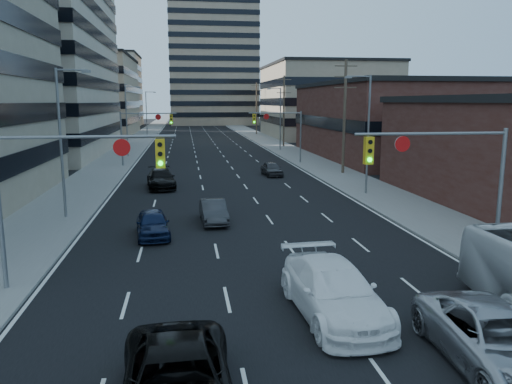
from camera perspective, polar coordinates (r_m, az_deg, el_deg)
The scene contains 27 objects.
road_surface at distance 141.28m, azimuth -6.88°, elevation 7.37°, with size 18.00×300.00×0.02m, color black.
sidewalk_left at distance 141.49m, azimuth -11.58°, elevation 7.27°, with size 5.00×300.00×0.15m, color slate.
sidewalk_right at distance 142.00m, azimuth -2.20°, elevation 7.48°, with size 5.00×300.00×0.15m, color slate.
office_left_far at distance 113.01m, azimuth -19.05°, elevation 10.23°, with size 20.00×30.00×16.00m, color gray.
storefront_right_mid at distance 66.89m, azimuth 16.01°, elevation 7.71°, with size 20.00×30.00×9.00m, color #472119.
office_right_far at distance 102.99m, azimuth 7.88°, elevation 10.17°, with size 22.00×28.00×14.00m, color gray.
apartment_tower at distance 162.81m, azimuth -5.06°, elevation 18.02°, with size 26.00×26.00×58.00m, color gray.
bg_block_left at distance 153.12m, azimuth -17.78°, elevation 10.93°, with size 24.00×24.00×20.00m, color #ADA089.
bg_block_right at distance 145.39m, azimuth 5.97°, elevation 9.84°, with size 22.00×22.00×12.00m, color gray.
signal_near_left at distance 19.73m, azimuth -20.57°, elevation 1.62°, with size 6.59×0.33×6.00m.
signal_near_right at distance 22.00m, azimuth 20.86°, elevation 2.43°, with size 6.59×0.33×6.00m.
signal_far_left at distance 56.31m, azimuth -12.81°, elevation 7.23°, with size 6.09×0.33×6.00m.
signal_far_right at distance 57.17m, azimuth 2.86°, elevation 7.51°, with size 6.09×0.33×6.00m.
utility_pole_block at distance 49.53m, azimuth 10.08°, elevation 8.65°, with size 2.20×0.28×11.00m.
utility_pole_midblock at distance 78.60m, azimuth 3.20°, elevation 9.35°, with size 2.20×0.28×11.00m.
utility_pole_distant at distance 108.17m, azimuth 0.05°, elevation 9.63°, with size 2.20×0.28×11.00m.
streetlight_left_near at distance 31.95m, azimuth -21.19°, elevation 5.98°, with size 2.03×0.22×9.00m.
streetlight_left_mid at distance 66.49m, azimuth -14.46°, elevation 8.24°, with size 2.03×0.22×9.00m.
streetlight_left_far at distance 101.34m, azimuth -12.32°, elevation 8.93°, with size 2.03×0.22×9.00m.
streetlight_right_near at distance 38.57m, azimuth 12.50°, elevation 7.05°, with size 2.03×0.22×9.00m.
streetlight_right_far at distance 72.37m, azimuth 2.68°, elevation 8.70°, with size 2.03×0.22×9.00m.
white_van at distance 17.11m, azimuth 8.82°, elevation -11.06°, with size 2.48×6.10×1.77m, color white.
silver_suv at distance 15.31m, azimuth 25.89°, elevation -14.98°, with size 2.69×5.83×1.62m, color #AAAAAE.
sedan_blue at distance 27.00m, azimuth -11.72°, elevation -3.56°, with size 1.68×4.17×1.42m, color #0D1734.
sedan_grey_center at distance 29.63m, azimuth -4.89°, elevation -2.23°, with size 1.42×4.07×1.34m, color #2D2D30.
sedan_black_far at distance 41.97m, azimuth -10.80°, elevation 1.49°, with size 2.19×5.38×1.56m, color black.
sedan_grey_right at distance 48.24m, azimuth 1.80°, elevation 2.67°, with size 1.58×3.92×1.34m, color #363639.
Camera 1 is at (-3.17, -11.07, 7.09)m, focal length 35.00 mm.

